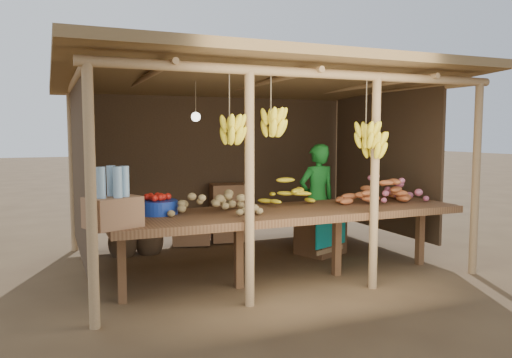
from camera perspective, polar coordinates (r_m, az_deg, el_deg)
name	(u,v)px	position (r m, az deg, el deg)	size (l,w,h in m)	color
ground	(256,261)	(6.45, 0.00, -9.33)	(60.00, 60.00, 0.00)	brown
stall_structure	(256,110)	(6.20, 0.03, 7.88)	(4.70, 3.50, 2.43)	tan
counter	(290,215)	(5.45, 3.90, -4.12)	(3.90, 1.05, 0.80)	brown
potato_heap	(214,197)	(5.08, -4.82, -2.07)	(0.88, 0.53, 0.36)	olive
sweet_potato_heap	(377,188)	(6.11, 13.63, -0.97)	(0.93, 0.56, 0.36)	#BF6131
onion_heap	(390,187)	(6.23, 15.06, -0.86)	(0.91, 0.55, 0.36)	#B0556C
banana_pile	(288,190)	(5.77, 3.68, -1.24)	(0.59, 0.35, 0.35)	yellow
tomato_basin	(158,206)	(5.21, -11.15, -3.00)	(0.40, 0.40, 0.21)	navy
bottle_box	(113,204)	(4.57, -16.05, -2.75)	(0.53, 0.48, 0.54)	#8C5F3E
vendor	(317,199)	(6.78, 7.00, -2.26)	(0.54, 0.35, 1.48)	#197323
tarp_crate	(320,231)	(6.81, 7.38, -5.95)	(0.78, 0.73, 0.74)	brown
carton_stack	(217,218)	(7.43, -4.52, -4.43)	(1.20, 0.54, 0.85)	#8C5F3E
burlap_sacks	(136,238)	(6.90, -13.55, -6.59)	(0.73, 0.38, 0.52)	#483421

